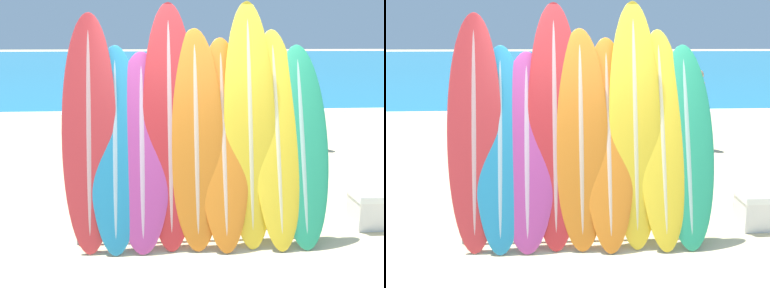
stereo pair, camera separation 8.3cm
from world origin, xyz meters
TOP-DOWN VIEW (x-y plane):
  - ground_plane at (0.00, 0.00)m, footprint 160.00×160.00m
  - ocean_water at (0.00, 38.29)m, footprint 120.00×60.00m
  - surfboard_rack at (-0.19, 0.37)m, footprint 2.59×0.04m
  - surfboard_slot_0 at (-1.31, 0.44)m, footprint 0.56×0.73m
  - surfboard_slot_1 at (-1.04, 0.40)m, footprint 0.54×0.77m
  - surfboard_slot_2 at (-0.77, 0.39)m, footprint 0.59×0.74m
  - surfboard_slot_3 at (-0.48, 0.46)m, footprint 0.56×0.77m
  - surfboard_slot_4 at (-0.20, 0.41)m, footprint 0.57×0.74m
  - surfboard_slot_5 at (0.08, 0.42)m, footprint 0.54×0.89m
  - surfboard_slot_6 at (0.37, 0.45)m, footprint 0.55×0.80m
  - surfboard_slot_7 at (0.66, 0.43)m, footprint 0.53×0.92m
  - surfboard_slot_8 at (0.92, 0.41)m, footprint 0.57×0.83m
  - person_near_water at (-1.28, 3.11)m, footprint 0.27×0.26m
  - person_mid_beach at (2.32, 4.43)m, footprint 0.26×0.21m
  - cooler_box at (1.93, 0.62)m, footprint 0.58×0.39m

SIDE VIEW (x-z plane):
  - ground_plane at x=0.00m, z-range 0.00..0.00m
  - ocean_water at x=0.00m, z-range 0.00..0.01m
  - cooler_box at x=1.93m, z-range 0.00..0.42m
  - surfboard_rack at x=-0.19m, z-range 0.04..0.91m
  - person_mid_beach at x=2.32m, z-range 0.07..1.63m
  - person_near_water at x=-1.28m, z-range 0.07..1.68m
  - surfboard_slot_2 at x=-0.77m, z-range 0.00..2.02m
  - surfboard_slot_1 at x=-1.04m, z-range 0.00..2.09m
  - surfboard_slot_8 at x=0.92m, z-range 0.00..2.09m
  - surfboard_slot_5 at x=0.08m, z-range 0.00..2.17m
  - surfboard_slot_7 at x=0.66m, z-range 0.00..2.26m
  - surfboard_slot_4 at x=-0.20m, z-range 0.00..2.26m
  - surfboard_slot_0 at x=-1.31m, z-range 0.00..2.42m
  - surfboard_slot_3 at x=-0.48m, z-range 0.00..2.53m
  - surfboard_slot_6 at x=0.37m, z-range 0.00..2.54m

